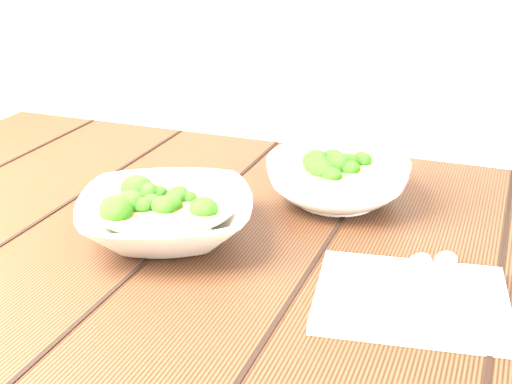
% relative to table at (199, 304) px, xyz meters
% --- Properties ---
extents(table, '(1.20, 0.80, 0.75)m').
position_rel_table_xyz_m(table, '(0.00, 0.00, 0.00)').
color(table, black).
rests_on(table, ground).
extents(soup_bowl_front, '(0.31, 0.31, 0.07)m').
position_rel_table_xyz_m(soup_bowl_front, '(-0.03, -0.03, 0.15)').
color(soup_bowl_front, silver).
rests_on(soup_bowl_front, table).
extents(soup_bowl_back, '(0.22, 0.22, 0.08)m').
position_rel_table_xyz_m(soup_bowl_back, '(0.16, 0.17, 0.16)').
color(soup_bowl_back, silver).
rests_on(soup_bowl_back, table).
extents(trivet, '(0.14, 0.14, 0.03)m').
position_rel_table_xyz_m(trivet, '(-0.05, 0.03, 0.13)').
color(trivet, black).
rests_on(trivet, table).
extents(napkin, '(0.24, 0.20, 0.01)m').
position_rel_table_xyz_m(napkin, '(0.31, -0.09, 0.13)').
color(napkin, beige).
rests_on(napkin, table).
extents(spoon_left, '(0.04, 0.18, 0.01)m').
position_rel_table_xyz_m(spoon_left, '(0.30, -0.05, 0.13)').
color(spoon_left, '#9F9D8D').
rests_on(spoon_left, napkin).
extents(spoon_right, '(0.03, 0.18, 0.01)m').
position_rel_table_xyz_m(spoon_right, '(0.34, -0.03, 0.13)').
color(spoon_right, '#9F9D8D').
rests_on(spoon_right, napkin).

